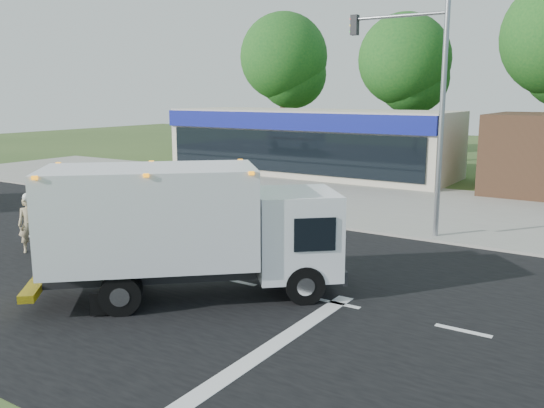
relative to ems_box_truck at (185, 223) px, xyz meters
The scene contains 10 objects.
ground 2.51m from the ems_box_truck, 76.80° to the left, with size 120.00×120.00×0.00m, color #385123.
road_asphalt 2.50m from the ems_box_truck, 76.80° to the left, with size 60.00×14.00×0.02m, color black.
sidewalk 9.97m from the ems_box_truck, 87.82° to the left, with size 60.00×2.40×0.12m, color gray.
parking_apron 15.71m from the ems_box_truck, 88.63° to the left, with size 60.00×9.00×0.02m, color gray.
lane_markings 2.56m from the ems_box_truck, ahead, with size 55.20×7.00×0.01m.
ems_box_truck is the anchor object (origin of this frame).
emergency_worker 7.02m from the ems_box_truck, behind, with size 0.74×0.79×1.93m.
retail_strip_mall 23.19m from the ems_box_truck, 111.84° to the left, with size 18.00×6.20×4.00m.
traffic_signal_pole 10.05m from the ems_box_truck, 73.48° to the left, with size 3.51×0.25×8.00m.
background_trees 30.26m from the ems_box_truck, 90.91° to the left, with size 36.77×7.39×12.10m.
Camera 1 is at (8.87, -11.91, 5.00)m, focal length 38.00 mm.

